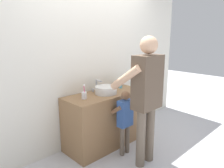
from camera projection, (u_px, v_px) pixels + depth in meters
ground_plane at (119, 150)px, 3.16m from camera, size 14.00×14.00×0.00m
back_wall at (91, 56)px, 3.28m from camera, size 4.40×0.08×2.70m
vanity_cabinet at (105, 119)px, 3.27m from camera, size 1.26×0.54×0.82m
sink_basin at (106, 90)px, 3.15m from camera, size 0.33×0.33×0.11m
faucet at (97, 86)px, 3.29m from camera, size 0.18×0.14×0.18m
toothbrush_cup at (84, 95)px, 2.90m from camera, size 0.07×0.07×0.21m
soap_bottle at (120, 84)px, 3.48m from camera, size 0.06×0.06×0.16m
child_toddler at (125, 117)px, 2.96m from camera, size 0.29×0.29×0.93m
adult_parent at (146, 90)px, 2.65m from camera, size 0.51×0.54×1.66m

